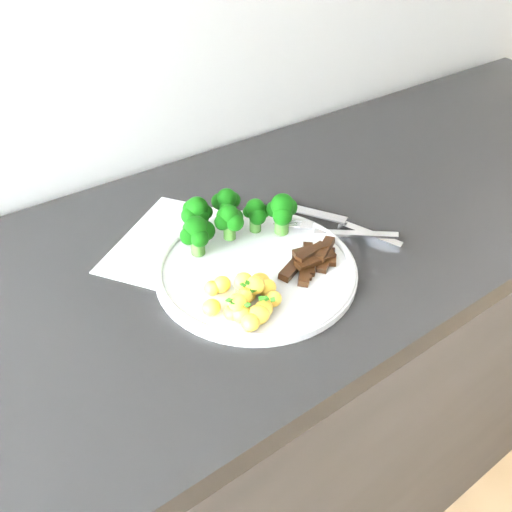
{
  "coord_description": "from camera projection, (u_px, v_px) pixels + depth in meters",
  "views": [
    {
      "loc": [
        -0.42,
        1.14,
        1.38
      ],
      "look_at": [
        -0.08,
        1.61,
        0.92
      ],
      "focal_mm": 36.53,
      "sensor_mm": 36.0,
      "label": 1
    }
  ],
  "objects": [
    {
      "name": "counter",
      "position": [
        230.0,
        427.0,
        1.06
      ],
      "size": [
        2.38,
        0.59,
        0.89
      ],
      "color": "black",
      "rests_on": "ground"
    },
    {
      "name": "recipe_paper",
      "position": [
        218.0,
        252.0,
        0.79
      ],
      "size": [
        0.36,
        0.38,
        0.0
      ],
      "color": "silver",
      "rests_on": "counter"
    },
    {
      "name": "potatoes",
      "position": [
        246.0,
        298.0,
        0.68
      ],
      "size": [
        0.11,
        0.11,
        0.04
      ],
      "color": "#FFCD4D",
      "rests_on": "plate"
    },
    {
      "name": "broccoli",
      "position": [
        231.0,
        216.0,
        0.78
      ],
      "size": [
        0.19,
        0.12,
        0.07
      ],
      "color": "#315C1D",
      "rests_on": "plate"
    },
    {
      "name": "beef_strips",
      "position": [
        311.0,
        260.0,
        0.75
      ],
      "size": [
        0.12,
        0.07,
        0.03
      ],
      "color": "black",
      "rests_on": "plate"
    },
    {
      "name": "fork",
      "position": [
        338.0,
        231.0,
        0.81
      ],
      "size": [
        0.14,
        0.15,
        0.02
      ],
      "color": "silver",
      "rests_on": "plate"
    },
    {
      "name": "plate",
      "position": [
        256.0,
        268.0,
        0.75
      ],
      "size": [
        0.29,
        0.29,
        0.02
      ],
      "color": "white",
      "rests_on": "counter"
    },
    {
      "name": "knife",
      "position": [
        353.0,
        229.0,
        0.83
      ],
      "size": [
        0.1,
        0.21,
        0.02
      ],
      "color": "silver",
      "rests_on": "plate"
    }
  ]
}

